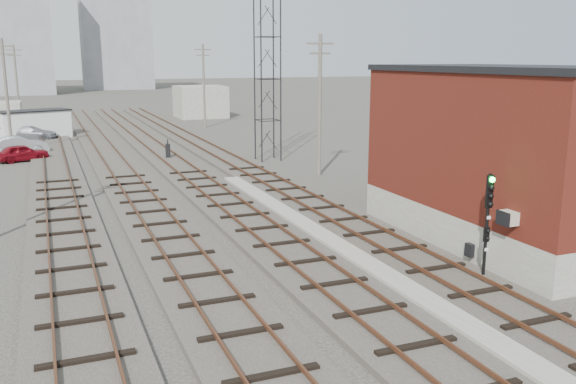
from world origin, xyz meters
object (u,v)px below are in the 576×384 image
switch_stand (168,151)px  car_red (22,153)px  site_trailer (34,124)px  car_grey (30,133)px  car_silver (18,146)px  signal_mast (488,220)px

switch_stand → car_red: (-10.17, 3.45, -0.05)m
site_trailer → car_grey: bearing=-124.5°
car_silver → car_grey: car_silver is taller
switch_stand → car_red: size_ratio=0.39×
site_trailer → car_grey: 1.59m
car_red → car_silver: car_silver is taller
signal_mast → car_silver: signal_mast is taller
signal_mast → switch_stand: bearing=100.0°
car_silver → signal_mast: bearing=-170.9°
car_red → car_silver: (-0.37, 3.47, 0.11)m
signal_mast → car_grey: (-14.93, 45.21, -1.46)m
car_red → car_grey: car_grey is taller
car_red → car_grey: (0.45, 12.31, 0.07)m
signal_mast → switch_stand: signal_mast is taller
signal_mast → car_red: signal_mast is taller
car_red → car_silver: size_ratio=0.83×
car_silver → car_grey: size_ratio=0.93×
switch_stand → site_trailer: 19.56m
car_grey → site_trailer: bearing=3.6°
signal_mast → car_red: size_ratio=1.01×
signal_mast → car_grey: signal_mast is taller
signal_mast → car_silver: bearing=113.4°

